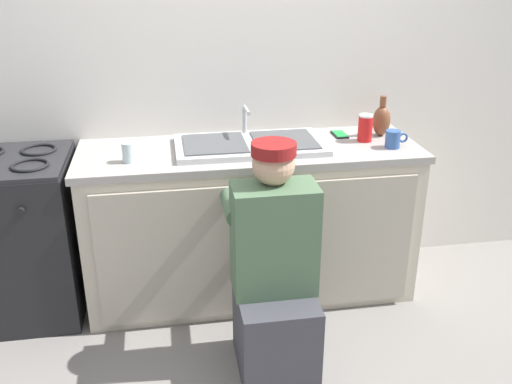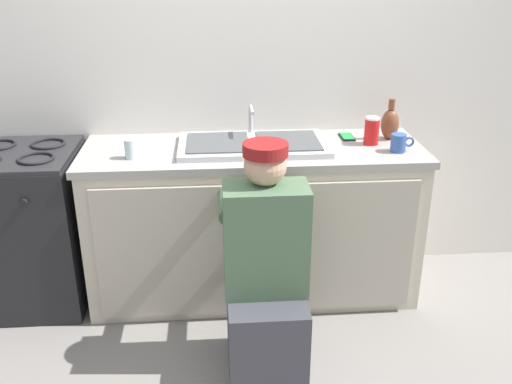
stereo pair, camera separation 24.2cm
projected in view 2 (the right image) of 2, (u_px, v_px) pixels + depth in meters
The scene contains 12 objects.
ground_plane at pixel (257, 316), 3.15m from camera, with size 12.00×12.00×0.00m, color gray.
back_wall at pixel (249, 67), 3.26m from camera, with size 6.00×0.10×2.50m, color silver.
counter_cabinet at pixel (253, 225), 3.25m from camera, with size 1.81×0.62×0.84m.
countertop at pixel (253, 151), 3.09m from camera, with size 1.85×0.62×0.04m, color #9E9993.
sink_double_basin at pixel (253, 144), 3.07m from camera, with size 0.80×0.44×0.19m.
stove_range at pixel (30, 228), 3.16m from camera, with size 0.59×0.62×0.90m.
plumber_person at pixel (266, 280), 2.63m from camera, with size 0.42×0.61×1.10m.
soda_cup_red at pixel (372, 131), 3.11m from camera, with size 0.08×0.08×0.15m.
cell_phone at pixel (347, 137), 3.24m from camera, with size 0.07×0.14×0.01m.
vase_decorative at pixel (390, 123), 3.19m from camera, with size 0.10×0.10×0.23m.
water_glass at pixel (130, 149), 2.90m from camera, with size 0.06×0.06×0.10m.
coffee_mug at pixel (399, 143), 3.00m from camera, with size 0.13×0.08×0.09m.
Camera 2 is at (-0.21, -2.62, 1.86)m, focal length 40.00 mm.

